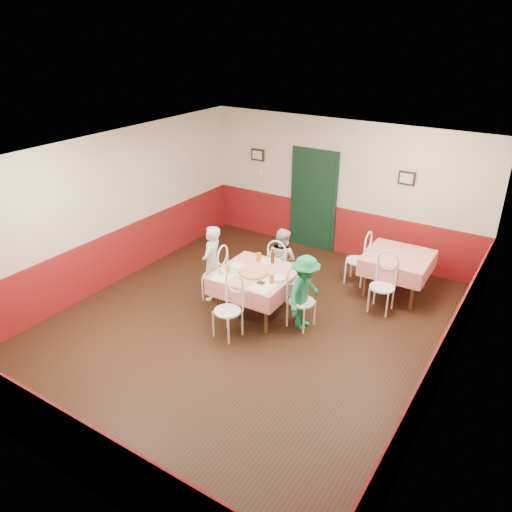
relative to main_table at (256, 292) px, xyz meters
The scene contains 39 objects.
floor 0.63m from the main_table, 72.95° to the right, with size 7.00×7.00×0.00m, color black.
ceiling 2.48m from the main_table, 72.95° to the right, with size 7.00×7.00×0.00m, color white.
back_wall 3.18m from the main_table, 87.15° to the left, with size 6.00×0.10×2.80m, color beige.
front_wall 4.12m from the main_table, 87.85° to the right, with size 6.00×0.10×2.80m, color beige.
left_wall 3.07m from the main_table, behind, with size 0.10×7.00×2.80m, color beige.
right_wall 3.35m from the main_table, ahead, with size 0.10×7.00×2.80m, color beige.
wainscot_back 3.00m from the main_table, 87.13° to the left, with size 6.00×0.03×1.00m, color maroon.
wainscot_front 3.98m from the main_table, 87.84° to the right, with size 6.00×0.03×1.00m, color maroon.
wainscot_left 2.88m from the main_table, behind, with size 0.03×7.00×1.00m, color maroon.
wainscot_right 3.18m from the main_table, ahead, with size 0.03×7.00×1.00m, color maroon.
door 3.07m from the main_table, 98.64° to the left, with size 0.96×0.06×2.10m, color black.
picture_left 3.79m from the main_table, 122.00° to the left, with size 0.32×0.03×0.26m, color black.
picture_right 3.61m from the main_table, 63.91° to the left, with size 0.32×0.03×0.26m, color black.
thermostat 3.62m from the main_table, 120.58° to the left, with size 0.10×0.03×0.10m, color white.
main_table is the anchor object (origin of this frame).
second_table 2.62m from the main_table, 47.29° to the left, with size 1.12×1.12×0.77m, color red.
chair_left 0.85m from the main_table, behind, with size 0.42×0.42×0.90m, color white, non-canonical shape.
chair_right 0.85m from the main_table, ahead, with size 0.42×0.42×0.90m, color white, non-canonical shape.
chair_far 0.85m from the main_table, 91.37° to the left, with size 0.42×0.42×0.90m, color white, non-canonical shape.
chair_near 0.85m from the main_table, 88.63° to the right, with size 0.42×0.42×0.90m, color white, non-canonical shape.
chair_second_a 2.18m from the main_table, 61.95° to the left, with size 0.42×0.42×0.90m, color white, non-canonical shape.
chair_second_b 2.13m from the main_table, 33.45° to the left, with size 0.42×0.42×0.90m, color white, non-canonical shape.
pizza 0.41m from the main_table, 87.42° to the right, with size 0.45×0.45×0.03m, color #B74723.
plate_left 0.56m from the main_table, behind, with size 0.25×0.25×0.01m, color white.
plate_right 0.57m from the main_table, ahead, with size 0.25×0.25×0.01m, color white.
plate_far 0.58m from the main_table, 94.47° to the left, with size 0.25×0.25×0.01m, color white.
glass_a 0.65m from the main_table, 145.35° to the right, with size 0.07×0.07×0.13m, color #BF7219.
glass_b 0.64m from the main_table, 24.44° to the right, with size 0.08×0.08×0.14m, color #BF7219.
glass_c 0.62m from the main_table, 116.46° to the left, with size 0.08×0.08×0.15m, color #BF7219.
beer_bottle 0.66m from the main_table, 80.67° to the left, with size 0.06×0.06×0.24m, color #381C0A.
shaker_a 0.75m from the main_table, 134.13° to the right, with size 0.04×0.04×0.09m, color silver.
shaker_b 0.71m from the main_table, 128.61° to the right, with size 0.04×0.04×0.09m, color silver.
shaker_c 0.73m from the main_table, 138.56° to the right, with size 0.04×0.04×0.09m, color #B23319.
menu_left 0.68m from the main_table, 130.36° to the right, with size 0.30×0.40×0.00m, color white.
menu_right 0.64m from the main_table, 43.74° to the right, with size 0.30×0.40×0.00m, color white.
wallet 0.57m from the main_table, 46.78° to the right, with size 0.11×0.09×0.02m, color black.
diner_left 0.95m from the main_table, behind, with size 0.50×0.33×1.38m, color gray.
diner_far 0.93m from the main_table, 91.37° to the left, with size 0.59×0.46×1.21m, color gray.
diner_right 0.94m from the main_table, ahead, with size 0.81×0.47×1.26m, color gray.
Camera 1 is at (3.80, -5.68, 4.52)m, focal length 35.00 mm.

